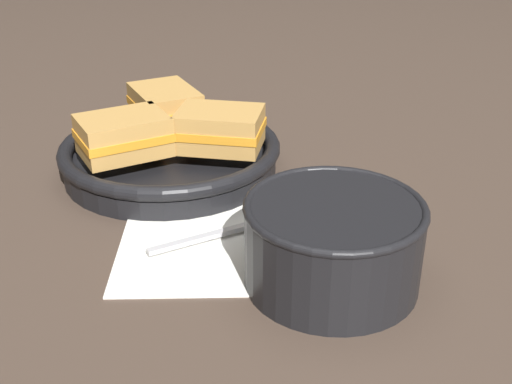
{
  "coord_description": "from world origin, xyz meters",
  "views": [
    {
      "loc": [
        -0.0,
        -0.54,
        0.34
      ],
      "look_at": [
        0.03,
        0.04,
        0.04
      ],
      "focal_mm": 45.0,
      "sensor_mm": 36.0,
      "label": 1
    }
  ],
  "objects": [
    {
      "name": "ground_plane",
      "position": [
        0.0,
        0.0,
        0.0
      ],
      "size": [
        4.0,
        4.0,
        0.0
      ],
      "primitive_type": "plane",
      "color": "#47382D"
    },
    {
      "name": "napkin",
      "position": [
        0.01,
        0.01,
        0.0
      ],
      "size": [
        0.23,
        0.2,
        0.0
      ],
      "color": "white",
      "rests_on": "ground_plane"
    },
    {
      "name": "soup_bowl",
      "position": [
        0.1,
        -0.06,
        0.05
      ],
      "size": [
        0.16,
        0.16,
        0.08
      ],
      "color": "black",
      "rests_on": "ground_plane"
    },
    {
      "name": "spoon",
      "position": [
        0.03,
        0.03,
        0.01
      ],
      "size": [
        0.15,
        0.08,
        0.01
      ],
      "rotation": [
        0.0,
        0.0,
        0.43
      ],
      "color": "#B7B7BC",
      "rests_on": "napkin"
    },
    {
      "name": "skillet",
      "position": [
        -0.06,
        0.19,
        0.02
      ],
      "size": [
        0.27,
        0.27,
        0.04
      ],
      "color": "black",
      "rests_on": "ground_plane"
    },
    {
      "name": "sandwich_near_left",
      "position": [
        -0.11,
        0.15,
        0.06
      ],
      "size": [
        0.12,
        0.11,
        0.05
      ],
      "rotation": [
        0.0,
        0.0,
        5.15
      ],
      "color": "#C18E47",
      "rests_on": "skillet"
    },
    {
      "name": "sandwich_near_right",
      "position": [
        -0.0,
        0.16,
        0.06
      ],
      "size": [
        0.11,
        0.09,
        0.05
      ],
      "rotation": [
        0.0,
        0.0,
        7.62
      ],
      "color": "#C18E47",
      "rests_on": "skillet"
    },
    {
      "name": "sandwich_far_left",
      "position": [
        -0.07,
        0.25,
        0.06
      ],
      "size": [
        0.11,
        0.12,
        0.05
      ],
      "rotation": [
        0.0,
        0.0,
        9.83
      ],
      "color": "#C18E47",
      "rests_on": "skillet"
    }
  ]
}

